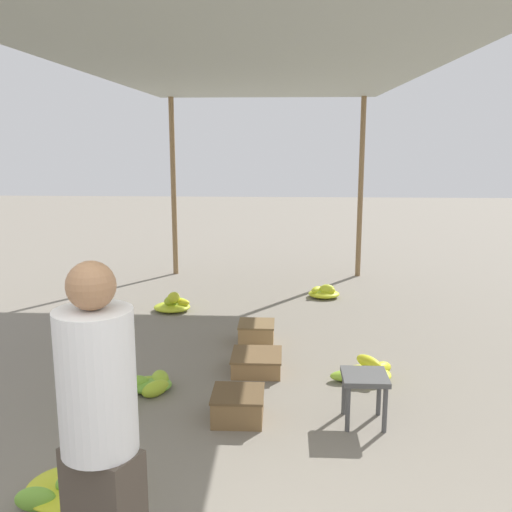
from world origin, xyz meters
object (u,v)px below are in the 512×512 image
object	(u,v)px
stool	(365,384)
crate_mid	(238,406)
banana_pile_left_0	(150,384)
banana_pile_left_1	(102,399)
banana_pile_left_3	(174,304)
banana_pile_right_0	(366,373)
vendor_foreground	(100,432)
crate_far	(256,333)
banana_pile_left_2	(77,484)
banana_pile_right_1	(323,292)
crate_near	(257,362)

from	to	relation	value
stool	crate_mid	xyz separation A→B (m)	(-0.96, 0.01, -0.21)
crate_mid	stool	bearing A→B (deg)	-0.68
stool	banana_pile_left_0	xyz separation A→B (m)	(-1.76, 0.48, -0.26)
banana_pile_left_1	banana_pile_left_0	bearing A→B (deg)	49.71
stool	banana_pile_left_0	world-z (taller)	stool
banana_pile_left_0	banana_pile_left_3	distance (m)	2.36
banana_pile_left_1	banana_pile_left_3	xyz separation A→B (m)	(0.07, 2.71, 0.00)
banana_pile_left_1	banana_pile_left_3	distance (m)	2.71
stool	banana_pile_right_0	world-z (taller)	stool
banana_pile_left_0	banana_pile_left_3	world-z (taller)	banana_pile_left_3
banana_pile_left_0	banana_pile_left_1	size ratio (longest dim) A/B	0.97
vendor_foreground	banana_pile_right_0	distance (m)	3.09
crate_mid	crate_far	bearing A→B (deg)	88.01
banana_pile_left_0	crate_far	size ratio (longest dim) A/B	1.22
banana_pile_left_1	banana_pile_left_2	distance (m)	1.15
banana_pile_right_1	crate_mid	distance (m)	3.63
banana_pile_right_1	crate_near	size ratio (longest dim) A/B	0.91
banana_pile_right_0	banana_pile_right_1	distance (m)	2.74
banana_pile_left_2	banana_pile_right_0	bearing A→B (deg)	42.13
banana_pile_left_0	banana_pile_right_0	distance (m)	1.92
banana_pile_right_0	banana_pile_left_2	bearing A→B (deg)	-137.87
banana_pile_left_0	banana_pile_left_2	world-z (taller)	banana_pile_left_2
vendor_foreground	crate_mid	xyz separation A→B (m)	(0.47, 1.76, -0.73)
banana_pile_right_0	crate_mid	world-z (taller)	banana_pile_right_0
vendor_foreground	banana_pile_left_3	distance (m)	4.68
banana_pile_left_3	banana_pile_right_0	size ratio (longest dim) A/B	0.76
stool	banana_pile_left_3	world-z (taller)	stool
banana_pile_left_1	banana_pile_left_2	size ratio (longest dim) A/B	0.74
banana_pile_left_3	crate_near	xyz separation A→B (m)	(1.14, -1.88, -0.00)
banana_pile_left_0	banana_pile_right_1	world-z (taller)	banana_pile_right_1
crate_near	banana_pile_left_3	bearing A→B (deg)	121.26
banana_pile_left_1	banana_pile_right_1	size ratio (longest dim) A/B	1.12
banana_pile_left_3	stool	bearing A→B (deg)	-54.67
banana_pile_left_1	crate_far	size ratio (longest dim) A/B	1.26
crate_mid	banana_pile_left_0	bearing A→B (deg)	149.42
vendor_foreground	banana_pile_left_3	size ratio (longest dim) A/B	3.45
banana_pile_left_2	crate_far	world-z (taller)	crate_far
banana_pile_left_3	vendor_foreground	bearing A→B (deg)	-82.96
banana_pile_left_1	crate_mid	size ratio (longest dim) A/B	1.19
vendor_foreground	crate_near	size ratio (longest dim) A/B	3.50
banana_pile_left_0	crate_far	distance (m)	1.48
banana_pile_right_1	crate_far	bearing A→B (deg)	-114.39
banana_pile_left_1	banana_pile_left_3	size ratio (longest dim) A/B	1.01
banana_pile_left_0	crate_mid	bearing A→B (deg)	-30.58
banana_pile_right_1	crate_near	distance (m)	2.70
vendor_foreground	banana_pile_left_3	world-z (taller)	vendor_foreground
banana_pile_left_1	banana_pile_right_0	xyz separation A→B (m)	(2.20, 0.68, -0.02)
banana_pile_left_0	banana_pile_left_1	world-z (taller)	banana_pile_left_1
vendor_foreground	banana_pile_left_1	xyz separation A→B (m)	(-0.63, 1.87, -0.76)
vendor_foreground	banana_pile_right_1	xyz separation A→B (m)	(1.37, 5.28, -0.78)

